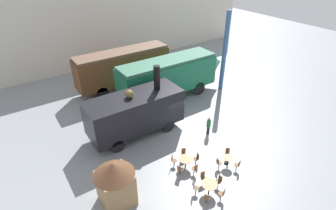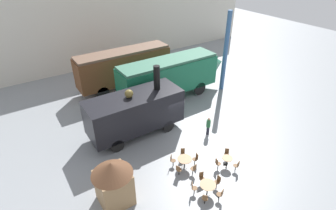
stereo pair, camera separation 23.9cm
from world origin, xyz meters
TOP-DOWN VIEW (x-y plane):
  - ground_plane at (0.00, 0.00)m, footprint 80.00×80.00m
  - backdrop_wall at (0.00, 15.94)m, footprint 44.00×0.15m
  - passenger_coach_wooden at (-0.70, 8.87)m, footprint 9.78×2.41m
  - streamlined_locomotive at (2.66, 4.42)m, footprint 11.80×2.71m
  - steam_locomotive at (-3.46, 1.05)m, footprint 7.40×2.82m
  - cafe_table_near at (-0.08, -5.75)m, footprint 0.73×0.73m
  - cafe_table_mid at (-2.71, -6.80)m, footprint 0.98×0.98m
  - cafe_table_far at (-2.56, -4.26)m, footprint 0.97×0.97m
  - cafe_chair_0 at (-0.80, -5.59)m, footprint 0.38×0.36m
  - cafe_chair_1 at (0.14, -6.45)m, footprint 0.37×0.39m
  - cafe_chair_2 at (0.42, -5.21)m, footprint 0.40×0.40m
  - cafe_chair_3 at (-1.85, -6.76)m, footprint 0.36×0.36m
  - cafe_chair_4 at (-2.48, -5.97)m, footprint 0.36×0.38m
  - cafe_chair_5 at (-3.43, -6.33)m, footprint 0.40×0.40m
  - cafe_chair_6 at (-3.38, -7.34)m, footprint 0.41×0.40m
  - cafe_chair_7 at (-2.40, -7.61)m, footprint 0.38×0.39m
  - cafe_chair_8 at (-2.16, -3.51)m, footprint 0.39×0.40m
  - cafe_chair_9 at (-3.16, -3.65)m, footprint 0.40×0.40m
  - cafe_chair_10 at (-3.33, -4.64)m, footprint 0.40×0.39m
  - cafe_chair_11 at (-2.44, -5.12)m, footprint 0.36×0.37m
  - cafe_chair_12 at (-1.71, -4.41)m, footprint 0.38×0.36m
  - visitor_person at (1.20, -2.29)m, footprint 0.34×0.34m
  - ticket_kiosk at (-7.58, -4.25)m, footprint 2.34×2.34m
  - support_pillar at (7.58, 2.92)m, footprint 0.44×0.44m

SIDE VIEW (x-z plane):
  - ground_plane at x=0.00m, z-range 0.00..0.00m
  - cafe_chair_0 at x=-0.80m, z-range 0.07..0.94m
  - cafe_chair_1 at x=0.14m, z-range 0.07..0.94m
  - cafe_chair_2 at x=0.42m, z-range 0.07..0.94m
  - cafe_chair_3 at x=-1.85m, z-range 0.07..0.94m
  - cafe_chair_4 at x=-2.48m, z-range 0.07..0.94m
  - cafe_chair_5 at x=-3.43m, z-range 0.07..0.94m
  - cafe_chair_6 at x=-3.38m, z-range 0.07..0.94m
  - cafe_chair_7 at x=-2.40m, z-range 0.07..0.94m
  - cafe_chair_8 at x=-2.16m, z-range 0.07..0.94m
  - cafe_chair_9 at x=-3.16m, z-range 0.07..0.94m
  - cafe_chair_10 at x=-3.33m, z-range 0.07..0.94m
  - cafe_chair_11 at x=-2.44m, z-range 0.07..0.94m
  - cafe_chair_12 at x=-1.71m, z-range 0.07..0.94m
  - cafe_table_near at x=-0.08m, z-range 0.17..0.91m
  - cafe_table_mid at x=-2.71m, z-range 0.24..0.99m
  - cafe_table_far at x=-2.56m, z-range 0.24..1.00m
  - visitor_person at x=1.20m, z-range 0.06..1.61m
  - ticket_kiosk at x=-7.58m, z-range 0.17..3.17m
  - steam_locomotive at x=-3.46m, z-range -0.62..4.70m
  - passenger_coach_wooden at x=-0.70m, z-range 0.38..4.41m
  - streamlined_locomotive at x=2.66m, z-range 0.40..4.39m
  - support_pillar at x=7.58m, z-range 0.00..8.00m
  - backdrop_wall at x=0.00m, z-range 0.00..9.00m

